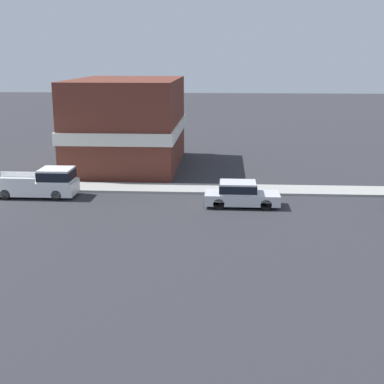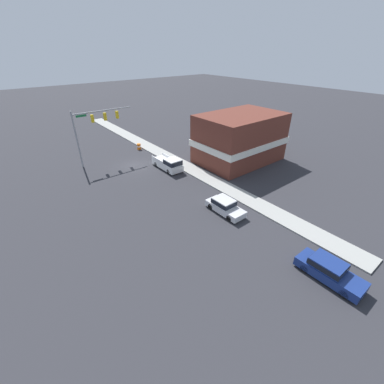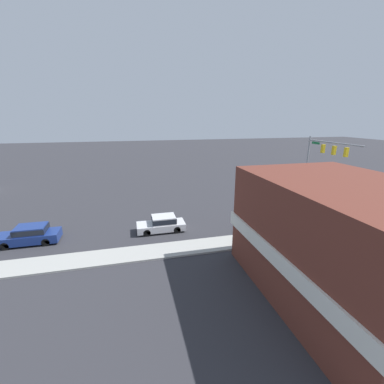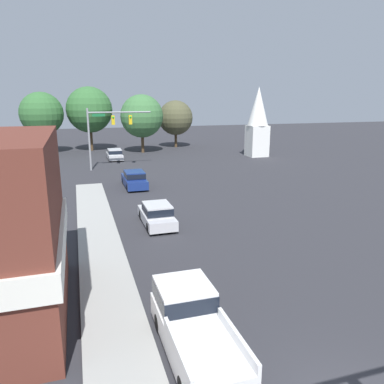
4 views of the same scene
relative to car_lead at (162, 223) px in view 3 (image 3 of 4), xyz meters
The scene contains 8 objects.
ground_plane 16.93m from the car_lead, 83.74° to the right, with size 200.00×200.00×0.00m, color #2D2D33.
sidewalk_curb 17.27m from the car_lead, 102.91° to the right, with size 2.40×60.00×0.14m.
near_signal_assembly 22.24m from the car_lead, 76.56° to the right, with size 8.56×0.49×7.92m.
car_lead is the anchor object (origin of this frame).
car_second_ahead 11.18m from the car_lead, 88.87° to the left, with size 1.86×4.83×1.56m.
pickup_truck_parked 12.58m from the car_lead, 96.70° to the right, with size 1.98×5.22×1.85m.
construction_barrel 22.59m from the car_lead, 95.22° to the right, with size 0.63×0.63×0.97m.
corner_brick_building 14.82m from the car_lead, 142.91° to the right, with size 12.45×8.45×6.96m.
Camera 3 is at (-24.08, 19.39, 10.25)m, focal length 24.00 mm.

